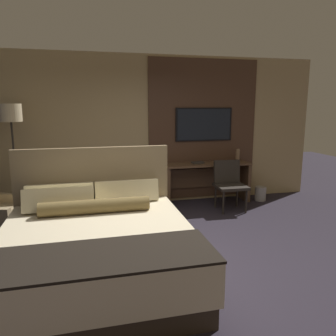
% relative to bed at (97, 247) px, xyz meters
% --- Properties ---
extents(ground_plane, '(16.00, 16.00, 0.00)m').
position_rel_bed_xyz_m(ground_plane, '(0.88, 0.14, -0.37)').
color(ground_plane, '#28232D').
extents(wall_back_tv_panel, '(7.20, 0.09, 2.80)m').
position_rel_bed_xyz_m(wall_back_tv_panel, '(1.04, 2.73, 1.03)').
color(wall_back_tv_panel, tan).
rests_on(wall_back_tv_panel, ground_plane).
extents(bed, '(2.01, 2.15, 1.33)m').
position_rel_bed_xyz_m(bed, '(0.00, 0.00, 0.00)').
color(bed, '#33281E').
rests_on(bed, ground_plane).
extents(desk, '(1.68, 0.47, 0.78)m').
position_rel_bed_xyz_m(desk, '(2.17, 2.47, 0.15)').
color(desk, brown).
rests_on(desk, ground_plane).
extents(tv, '(1.14, 0.04, 0.64)m').
position_rel_bed_xyz_m(tv, '(2.17, 2.66, 1.14)').
color(tv, black).
extents(desk_chair, '(0.55, 0.55, 0.89)m').
position_rel_bed_xyz_m(desk_chair, '(2.42, 1.96, 0.16)').
color(desk_chair, '#28231E').
rests_on(desk_chair, ground_plane).
extents(floor_lamp, '(0.34, 0.34, 1.90)m').
position_rel_bed_xyz_m(floor_lamp, '(-1.21, 2.24, 1.24)').
color(floor_lamp, '#282623').
rests_on(floor_lamp, ground_plane).
extents(vase_tall, '(0.08, 0.08, 0.25)m').
position_rel_bed_xyz_m(vase_tall, '(2.81, 2.44, 0.54)').
color(vase_tall, '#846647').
rests_on(vase_tall, desk).
extents(book, '(0.24, 0.18, 0.03)m').
position_rel_bed_xyz_m(book, '(1.99, 2.46, 0.43)').
color(book, '#332D28').
rests_on(book, desk).
extents(waste_bin, '(0.22, 0.22, 0.28)m').
position_rel_bed_xyz_m(waste_bin, '(3.26, 2.30, -0.23)').
color(waste_bin, gray).
rests_on(waste_bin, ground_plane).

